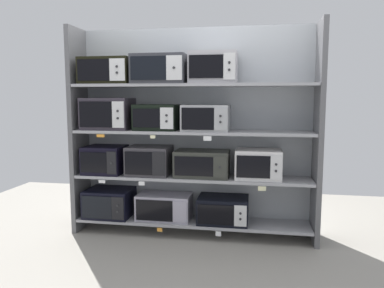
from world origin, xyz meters
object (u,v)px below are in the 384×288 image
Objects in this scene: microwave_8 at (157,117)px; microwave_9 at (206,118)px; microwave_6 at (258,164)px; microwave_10 at (108,71)px; microwave_5 at (202,164)px; microwave_7 at (108,114)px; microwave_0 at (110,202)px; microwave_2 at (223,210)px; microwave_1 at (164,206)px; microwave_11 at (161,70)px; microwave_3 at (105,160)px; microwave_12 at (213,68)px; microwave_4 at (149,160)px.

microwave_8 is 0.94× the size of microwave_9.
microwave_6 is 0.86× the size of microwave_10.
microwave_5 is 1.09× the size of microwave_7.
microwave_10 is (-1.61, -0.00, 0.96)m from microwave_6.
microwave_0 is 1.10m from microwave_8.
microwave_9 is at bearing -179.92° from microwave_2.
microwave_9 reaches higher than microwave_2.
microwave_6 is 0.72m from microwave_9.
microwave_11 is at bearing 179.62° from microwave_1.
microwave_11 is (0.64, -0.00, 0.97)m from microwave_3.
microwave_11 reaches higher than microwave_8.
microwave_10 is 1.13m from microwave_12.
microwave_10 is at bearing -179.99° from microwave_12.
microwave_7 is at bearing -179.99° from microwave_6.
microwave_4 is 1.05m from microwave_10.
microwave_11 reaches higher than microwave_6.
microwave_9 is at bearing -0.02° from microwave_3.
microwave_6 is 1.87m from microwave_10.
microwave_3 is at bearing 179.64° from microwave_7.
microwave_6 is at bearing 0.00° from microwave_11.
microwave_5 is (1.08, 0.00, -0.01)m from microwave_3.
microwave_8 is (0.59, 0.00, 0.47)m from microwave_3.
microwave_12 reaches higher than microwave_0.
microwave_1 is at bearing -0.06° from microwave_4.
microwave_12 is at bearing 179.98° from microwave_6.
microwave_3 is at bearing -180.00° from microwave_8.
microwave_8 is (-0.71, 0.00, 0.97)m from microwave_2.
microwave_4 is (-0.80, -0.00, 0.50)m from microwave_2.
microwave_3 is at bearing 179.77° from microwave_10.
microwave_10 is at bearing -179.97° from microwave_8.
microwave_2 is (0.64, 0.00, -0.00)m from microwave_1.
microwave_4 is at bearing -179.98° from microwave_5.
microwave_2 is at bearing 0.02° from microwave_1.
microwave_5 is 1.17× the size of microwave_12.
microwave_7 is (-0.62, 0.00, 1.00)m from microwave_1.
microwave_12 is at bearing 0.02° from microwave_4.
microwave_5 is at bearing -0.00° from microwave_8.
microwave_6 is 1.41m from microwave_11.
microwave_12 is at bearing 0.04° from microwave_1.
microwave_11 is at bearing -179.97° from microwave_5.
microwave_4 is at bearing 180.00° from microwave_11.
microwave_4 reaches higher than microwave_5.
microwave_1 is 1.12m from microwave_6.
microwave_10 is (-1.06, 0.00, 0.49)m from microwave_9.
microwave_7 is (-1.62, -0.00, 0.50)m from microwave_6.
microwave_9 is (1.08, -0.00, 0.95)m from microwave_0.
microwave_8 is at bearing 179.95° from microwave_9.
microwave_9 is (0.46, -0.00, 0.97)m from microwave_1.
microwave_7 reaches higher than microwave_5.
microwave_0 is 1.03× the size of microwave_12.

